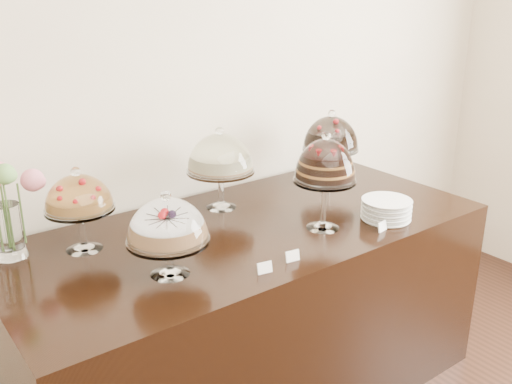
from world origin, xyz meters
TOP-DOWN VIEW (x-y plane):
  - wall_back at (0.00, 3.00)m, footprint 5.00×0.04m
  - display_counter at (0.13, 2.45)m, footprint 2.20×1.00m
  - cake_stand_sugar_sponge at (-0.37, 2.27)m, footprint 0.31×0.31m
  - cake_stand_choco_layer at (0.39, 2.24)m, footprint 0.28×0.28m
  - cake_stand_cheesecake at (0.16, 2.72)m, footprint 0.33×0.33m
  - cake_stand_dark_choco at (0.83, 2.67)m, footprint 0.30×0.30m
  - cake_stand_fruit_tart at (-0.55, 2.67)m, footprint 0.28×0.28m
  - flower_vase at (-0.81, 2.79)m, footprint 0.28×0.19m
  - plate_stack at (0.69, 2.14)m, footprint 0.22×0.22m
  - price_card_left at (-0.08, 2.06)m, footprint 0.06×0.03m
  - price_card_right at (0.57, 2.06)m, footprint 0.06×0.03m
  - price_card_extra at (0.07, 2.07)m, footprint 0.06×0.02m

SIDE VIEW (x-z plane):
  - display_counter at x=0.13m, z-range 0.00..0.90m
  - price_card_left at x=-0.08m, z-range 0.90..0.94m
  - price_card_right at x=0.57m, z-range 0.90..0.94m
  - price_card_extra at x=0.07m, z-range 0.90..0.94m
  - plate_stack at x=0.69m, z-range 0.90..0.99m
  - cake_stand_sugar_sponge at x=-0.37m, z-range 0.93..1.27m
  - cake_stand_fruit_tart at x=-0.55m, z-range 0.95..1.31m
  - flower_vase at x=-0.81m, z-range 0.94..1.34m
  - cake_stand_cheesecake at x=0.16m, z-range 0.96..1.36m
  - cake_stand_dark_choco at x=0.83m, z-range 0.96..1.37m
  - cake_stand_choco_layer at x=0.39m, z-range 0.97..1.42m
  - wall_back at x=0.00m, z-range 0.00..3.00m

